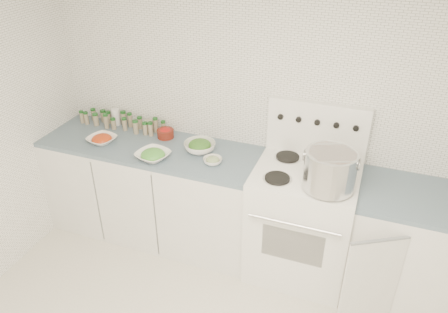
# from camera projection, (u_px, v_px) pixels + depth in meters

# --- Properties ---
(room_walls) EXTENTS (3.54, 3.04, 2.52)m
(room_walls) POSITION_uv_depth(u_px,v_px,m) (170.00, 166.00, 2.06)
(room_walls) COLOR white
(room_walls) RESTS_ON ground
(counter_left) EXTENTS (1.85, 0.62, 0.90)m
(counter_left) POSITION_uv_depth(u_px,v_px,m) (154.00, 190.00, 3.83)
(counter_left) COLOR white
(counter_left) RESTS_ON ground
(stove) EXTENTS (0.76, 0.70, 1.36)m
(stove) POSITION_uv_depth(u_px,v_px,m) (302.00, 219.00, 3.41)
(stove) COLOR white
(stove) RESTS_ON ground
(counter_right) EXTENTS (0.89, 0.83, 0.90)m
(counter_right) POSITION_uv_depth(u_px,v_px,m) (413.00, 249.00, 3.18)
(counter_right) COLOR white
(counter_right) RESTS_ON ground
(stock_pot) EXTENTS (0.37, 0.35, 0.27)m
(stock_pot) POSITION_uv_depth(u_px,v_px,m) (330.00, 169.00, 2.92)
(stock_pot) COLOR silver
(stock_pot) RESTS_ON stove
(bowl_tomato) EXTENTS (0.27, 0.27, 0.08)m
(bowl_tomato) POSITION_uv_depth(u_px,v_px,m) (102.00, 139.00, 3.62)
(bowl_tomato) COLOR white
(bowl_tomato) RESTS_ON counter_left
(bowl_snowpea) EXTENTS (0.31, 0.31, 0.08)m
(bowl_snowpea) POSITION_uv_depth(u_px,v_px,m) (153.00, 155.00, 3.39)
(bowl_snowpea) COLOR white
(bowl_snowpea) RESTS_ON counter_left
(bowl_broccoli) EXTENTS (0.26, 0.26, 0.10)m
(bowl_broccoli) POSITION_uv_depth(u_px,v_px,m) (200.00, 146.00, 3.49)
(bowl_broccoli) COLOR white
(bowl_broccoli) RESTS_ON counter_left
(bowl_zucchini) EXTENTS (0.17, 0.17, 0.06)m
(bowl_zucchini) POSITION_uv_depth(u_px,v_px,m) (213.00, 160.00, 3.34)
(bowl_zucchini) COLOR white
(bowl_zucchini) RESTS_ON counter_left
(bowl_pepper) EXTENTS (0.14, 0.14, 0.09)m
(bowl_pepper) POSITION_uv_depth(u_px,v_px,m) (165.00, 133.00, 3.70)
(bowl_pepper) COLOR #5F1A10
(bowl_pepper) RESTS_ON counter_left
(salt_canister) EXTENTS (0.08, 0.08, 0.15)m
(salt_canister) POSITION_uv_depth(u_px,v_px,m) (116.00, 117.00, 3.91)
(salt_canister) COLOR white
(salt_canister) RESTS_ON counter_left
(tin_can) EXTENTS (0.08, 0.08, 0.10)m
(tin_can) POSITION_uv_depth(u_px,v_px,m) (149.00, 126.00, 3.80)
(tin_can) COLOR #AAA090
(tin_can) RESTS_ON counter_left
(spice_cluster) EXTENTS (0.81, 0.16, 0.14)m
(spice_cluster) POSITION_uv_depth(u_px,v_px,m) (121.00, 121.00, 3.85)
(spice_cluster) COLOR gray
(spice_cluster) RESTS_ON counter_left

